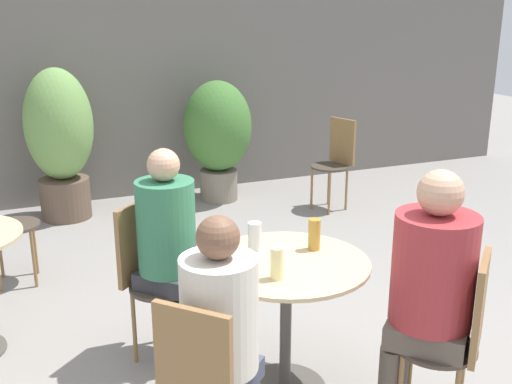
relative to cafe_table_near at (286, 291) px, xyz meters
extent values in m
cube|color=slate|center=(-0.05, 3.86, 0.92)|extent=(10.00, 0.06, 3.00)
cylinder|color=#514C47|center=(0.00, 0.00, -0.21)|extent=(0.06, 0.06, 0.71)
cylinder|color=#CCB284|center=(0.00, 0.00, 0.16)|extent=(0.84, 0.84, 0.02)
cylinder|color=#42382D|center=(-0.51, 0.55, -0.13)|extent=(0.38, 0.38, 0.02)
cylinder|color=olive|center=(-0.50, 0.73, -0.36)|extent=(0.02, 0.02, 0.44)
cylinder|color=olive|center=(-0.68, 0.56, -0.36)|extent=(0.02, 0.02, 0.44)
cylinder|color=olive|center=(-0.33, 0.55, -0.36)|extent=(0.02, 0.02, 0.44)
cylinder|color=olive|center=(-0.51, 0.38, -0.36)|extent=(0.02, 0.02, 0.44)
cube|color=olive|center=(-0.62, 0.68, 0.11)|extent=(0.26, 0.24, 0.46)
cube|color=olive|center=(-0.68, -0.62, 0.11)|extent=(0.24, 0.26, 0.46)
cylinder|color=#42382D|center=(0.51, -0.55, -0.13)|extent=(0.38, 0.38, 0.02)
cylinder|color=olive|center=(0.68, -0.56, -0.36)|extent=(0.02, 0.02, 0.44)
cylinder|color=olive|center=(0.51, -0.38, -0.36)|extent=(0.02, 0.02, 0.44)
cube|color=olive|center=(0.62, -0.68, 0.11)|extent=(0.26, 0.24, 0.46)
cylinder|color=#42382D|center=(-1.27, 1.96, -0.13)|extent=(0.38, 0.38, 0.02)
cylinder|color=olive|center=(-1.38, 2.09, -0.36)|extent=(0.02, 0.02, 0.44)
cylinder|color=olive|center=(-1.13, 2.07, -0.36)|extent=(0.02, 0.02, 0.44)
cylinder|color=olive|center=(-1.15, 1.82, -0.36)|extent=(0.02, 0.02, 0.44)
cylinder|color=#42382D|center=(1.71, 2.59, -0.13)|extent=(0.38, 0.38, 0.02)
cylinder|color=olive|center=(1.87, 2.50, -0.36)|extent=(0.02, 0.02, 0.44)
cylinder|color=olive|center=(1.80, 2.74, -0.36)|extent=(0.02, 0.02, 0.44)
cylinder|color=olive|center=(1.63, 2.43, -0.36)|extent=(0.02, 0.02, 0.44)
cylinder|color=olive|center=(1.56, 2.67, -0.36)|extent=(0.02, 0.02, 0.44)
cube|color=olive|center=(1.88, 2.64, 0.11)|extent=(0.12, 0.32, 0.46)
cylinder|color=#2D2D33|center=(-0.45, 0.39, -0.36)|extent=(0.10, 0.10, 0.44)
cylinder|color=#2D2D33|center=(-0.34, 0.48, -0.36)|extent=(0.10, 0.10, 0.44)
cube|color=#2D2D33|center=(-0.48, 0.52, -0.07)|extent=(0.41, 0.41, 0.10)
cylinder|color=#337551|center=(-0.48, 0.52, 0.24)|extent=(0.32, 0.32, 0.52)
sphere|color=tan|center=(-0.48, 0.52, 0.59)|extent=(0.18, 0.18, 0.18)
cube|color=#42475B|center=(-0.52, -0.48, -0.07)|extent=(0.40, 0.40, 0.09)
cylinder|color=beige|center=(-0.52, -0.48, 0.22)|extent=(0.31, 0.31, 0.48)
sphere|color=brown|center=(-0.52, -0.48, 0.54)|extent=(0.17, 0.17, 0.17)
cylinder|color=brown|center=(0.45, -0.36, -0.36)|extent=(0.11, 0.11, 0.44)
cube|color=brown|center=(0.48, -0.52, -0.06)|extent=(0.47, 0.48, 0.11)
cylinder|color=#9E2D33|center=(0.48, -0.52, 0.25)|extent=(0.37, 0.37, 0.52)
sphere|color=tan|center=(0.48, -0.52, 0.61)|extent=(0.20, 0.20, 0.20)
cylinder|color=beige|center=(-0.13, -0.17, 0.24)|extent=(0.06, 0.06, 0.16)
cylinder|color=#B28433|center=(0.20, 0.08, 0.25)|extent=(0.06, 0.06, 0.17)
cylinder|color=silver|center=(-0.09, 0.19, 0.24)|extent=(0.07, 0.07, 0.15)
cylinder|color=brown|center=(-0.78, 3.36, -0.38)|extent=(0.47, 0.47, 0.39)
ellipsoid|color=#709E51|center=(-0.78, 3.36, 0.35)|extent=(0.63, 0.63, 1.06)
cylinder|color=slate|center=(0.79, 3.34, -0.41)|extent=(0.40, 0.40, 0.33)
ellipsoid|color=#427533|center=(0.79, 3.34, 0.22)|extent=(0.71, 0.71, 0.94)
camera|label=1|loc=(-1.21, -2.50, 1.36)|focal=42.00mm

